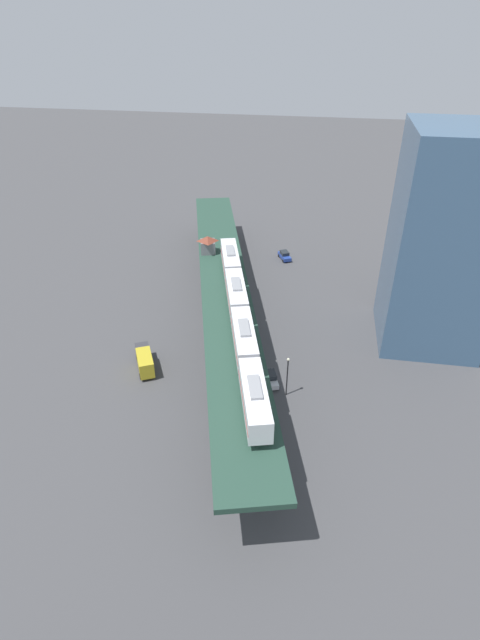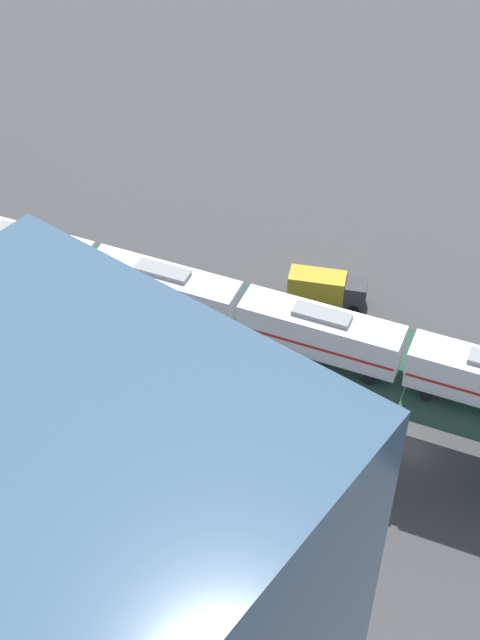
{
  "view_description": "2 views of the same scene",
  "coord_description": "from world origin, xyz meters",
  "views": [
    {
      "loc": [
        -15.14,
        75.88,
        50.85
      ],
      "look_at": [
        -4.89,
        13.2,
        9.99
      ],
      "focal_mm": 28.0,
      "sensor_mm": 36.0,
      "label": 1
    },
    {
      "loc": [
        -44.0,
        -16.52,
        55.34
      ],
      "look_at": [
        -4.89,
        13.2,
        9.99
      ],
      "focal_mm": 50.0,
      "sensor_mm": 36.0,
      "label": 2
    }
  ],
  "objects": [
    {
      "name": "elevated_viaduct",
      "position": [
        0.05,
        -0.19,
        7.26
      ],
      "size": [
        31.32,
        91.15,
        8.49
      ],
      "color": "#244135",
      "rests_on": "ground"
    },
    {
      "name": "subway_train",
      "position": [
        -4.89,
        13.2,
        11.03
      ],
      "size": [
        15.26,
        48.9,
        4.45
      ],
      "color": "silver",
      "rests_on": "elevated_viaduct"
    },
    {
      "name": "signal_hut",
      "position": [
        5.77,
        -12.64,
        10.29
      ],
      "size": [
        3.93,
        3.93,
        3.4
      ],
      "color": "slate",
      "rests_on": "elevated_viaduct"
    },
    {
      "name": "street_lamp",
      "position": [
        -12.74,
        17.57,
        4.11
      ],
      "size": [
        0.44,
        0.44,
        6.94
      ],
      "color": "black",
      "rests_on": "ground"
    },
    {
      "name": "street_car_white",
      "position": [
        -10.04,
        15.15,
        0.94
      ],
      "size": [
        3.12,
        4.74,
        1.89
      ],
      "color": "silver",
      "rests_on": "ground"
    },
    {
      "name": "office_tower",
      "position": [
        -35.43,
        -2.12,
        18.0
      ],
      "size": [
        16.0,
        16.0,
        36.0
      ],
      "color": "#3D5B7A",
      "rests_on": "ground"
    },
    {
      "name": "street_car_blue",
      "position": [
        -8.35,
        -29.69,
        0.94
      ],
      "size": [
        3.52,
        4.75,
        1.89
      ],
      "color": "#233D93",
      "rests_on": "ground"
    },
    {
      "name": "ground_plane",
      "position": [
        0.0,
        0.0,
        0.0
      ],
      "size": [
        400.0,
        400.0,
        0.0
      ],
      "primitive_type": "plane",
      "color": "#424244"
    },
    {
      "name": "delivery_truck",
      "position": [
        10.5,
        14.9,
        1.76
      ],
      "size": [
        5.14,
        7.47,
        3.2
      ],
      "color": "#333338",
      "rests_on": "ground"
    }
  ]
}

